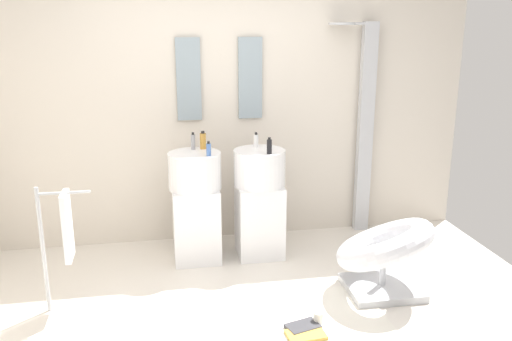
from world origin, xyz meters
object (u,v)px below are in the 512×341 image
(shower_column, at_px, (364,125))
(soap_bottle_black, at_px, (269,146))
(coffee_mug, at_px, (318,318))
(soap_bottle_blue, at_px, (209,149))
(magazine_ochre, at_px, (306,335))
(soap_bottle_grey, at_px, (193,142))
(pedestal_sink_left, at_px, (196,204))
(soap_bottle_white, at_px, (256,141))
(soap_bottle_amber, at_px, (203,141))
(towel_rack, at_px, (63,229))
(magazine_charcoal, at_px, (303,327))
(pedestal_sink_right, at_px, (259,200))
(lounge_chair, at_px, (384,250))

(shower_column, distance_m, soap_bottle_black, 1.20)
(coffee_mug, distance_m, soap_bottle_blue, 1.62)
(coffee_mug, bearing_deg, soap_bottle_black, 96.72)
(magazine_ochre, distance_m, soap_bottle_grey, 1.92)
(pedestal_sink_left, distance_m, soap_bottle_grey, 0.54)
(soap_bottle_white, xyz_separation_m, soap_bottle_amber, (-0.47, 0.02, 0.01))
(towel_rack, height_order, magazine_ochre, towel_rack)
(pedestal_sink_left, relative_size, magazine_charcoal, 4.81)
(soap_bottle_blue, relative_size, soap_bottle_black, 0.86)
(pedestal_sink_right, height_order, soap_bottle_black, soap_bottle_black)
(soap_bottle_black, distance_m, soap_bottle_amber, 0.60)
(towel_rack, distance_m, soap_bottle_amber, 1.43)
(lounge_chair, bearing_deg, soap_bottle_white, 130.06)
(lounge_chair, relative_size, soap_bottle_amber, 6.99)
(pedestal_sink_left, relative_size, pedestal_sink_right, 1.00)
(soap_bottle_blue, height_order, soap_bottle_grey, soap_bottle_grey)
(lounge_chair, xyz_separation_m, soap_bottle_grey, (-1.38, 0.99, 0.69))
(lounge_chair, xyz_separation_m, soap_bottle_blue, (-1.27, 0.75, 0.68))
(soap_bottle_amber, bearing_deg, soap_bottle_grey, -166.57)
(soap_bottle_white, bearing_deg, towel_rack, -151.86)
(soap_bottle_grey, bearing_deg, coffee_mug, -61.21)
(soap_bottle_grey, bearing_deg, towel_rack, -140.10)
(lounge_chair, xyz_separation_m, magazine_charcoal, (-0.76, -0.43, -0.33))
(soap_bottle_blue, relative_size, soap_bottle_grey, 0.80)
(coffee_mug, xyz_separation_m, soap_bottle_grey, (-0.75, 1.36, 0.99))
(lounge_chair, bearing_deg, pedestal_sink_right, 133.19)
(coffee_mug, height_order, soap_bottle_white, soap_bottle_white)
(coffee_mug, distance_m, soap_bottle_amber, 1.83)
(towel_rack, relative_size, coffee_mug, 11.13)
(soap_bottle_white, distance_m, soap_bottle_grey, 0.55)
(coffee_mug, xyz_separation_m, soap_bottle_black, (-0.13, 1.10, 0.99))
(shower_column, distance_m, soap_bottle_white, 1.16)
(magazine_charcoal, bearing_deg, soap_bottle_black, 74.24)
(soap_bottle_grey, relative_size, soap_bottle_black, 1.08)
(lounge_chair, height_order, magazine_ochre, lounge_chair)
(pedestal_sink_right, xyz_separation_m, shower_column, (1.11, 0.42, 0.56))
(pedestal_sink_right, xyz_separation_m, soap_bottle_white, (-0.01, 0.11, 0.52))
(coffee_mug, xyz_separation_m, soap_bottle_white, (-0.20, 1.36, 0.98))
(magazine_ochre, height_order, soap_bottle_blue, soap_bottle_blue)
(shower_column, bearing_deg, soap_bottle_black, -151.75)
(soap_bottle_grey, height_order, soap_bottle_black, soap_bottle_grey)
(soap_bottle_grey, bearing_deg, soap_bottle_amber, 13.43)
(shower_column, distance_m, coffee_mug, 2.17)
(pedestal_sink_left, xyz_separation_m, soap_bottle_blue, (0.11, -0.12, 0.51))
(soap_bottle_amber, bearing_deg, soap_bottle_black, -28.08)
(soap_bottle_white, xyz_separation_m, soap_bottle_grey, (-0.55, 0.00, 0.01))
(magazine_charcoal, bearing_deg, lounge_chair, 13.40)
(shower_column, relative_size, soap_bottle_grey, 13.35)
(pedestal_sink_right, relative_size, lounge_chair, 0.97)
(pedestal_sink_left, bearing_deg, soap_bottle_white, 11.55)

